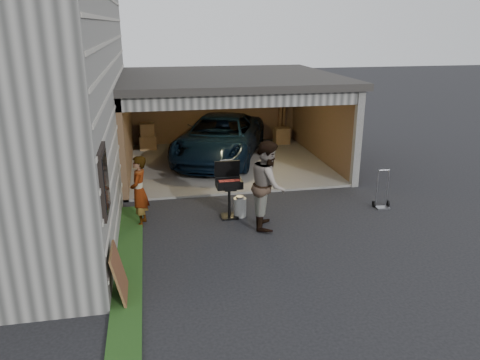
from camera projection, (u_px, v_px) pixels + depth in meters
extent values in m
plane|color=black|center=(245.00, 256.00, 9.30)|extent=(80.00, 80.00, 0.00)
cube|color=#193814|center=(127.00, 294.00, 7.95)|extent=(0.50, 8.00, 0.06)
cube|color=#605E59|center=(227.00, 163.00, 15.48)|extent=(6.50, 6.00, 0.06)
cube|color=#504125|center=(214.00, 108.00, 17.78)|extent=(6.50, 0.15, 2.70)
cube|color=#504125|center=(321.00, 120.00, 15.64)|extent=(0.15, 6.00, 2.70)
cube|color=#504125|center=(126.00, 127.00, 14.48)|extent=(0.15, 6.00, 2.70)
cube|color=#2D2B28|center=(227.00, 78.00, 14.60)|extent=(6.80, 6.30, 0.20)
cube|color=#474744|center=(246.00, 101.00, 11.97)|extent=(6.50, 0.16, 0.36)
cube|color=beige|center=(237.00, 91.00, 13.07)|extent=(6.00, 2.40, 0.06)
cube|color=#474744|center=(357.00, 140.00, 12.89)|extent=(0.20, 0.18, 2.70)
cube|color=brown|center=(148.00, 142.00, 16.97)|extent=(0.60, 0.50, 0.50)
cube|color=brown|center=(147.00, 129.00, 16.82)|extent=(0.50, 0.45, 0.45)
cube|color=brown|center=(282.00, 136.00, 17.77)|extent=(0.55, 0.50, 0.60)
cube|color=#52291C|center=(282.00, 111.00, 18.10)|extent=(0.24, 0.43, 2.20)
imported|color=black|center=(220.00, 140.00, 15.60)|extent=(4.12, 5.74, 1.45)
imported|color=silver|center=(139.00, 191.00, 10.52)|extent=(0.50, 0.66, 1.63)
imported|color=#3E2418|center=(268.00, 185.00, 10.39)|extent=(0.94, 1.10, 1.99)
cube|color=black|center=(229.00, 216.00, 11.16)|extent=(0.38, 0.38, 0.05)
cylinder|color=black|center=(229.00, 201.00, 11.04)|extent=(0.06, 0.06, 0.77)
cube|color=black|center=(229.00, 184.00, 10.90)|extent=(0.60, 0.42, 0.18)
cube|color=#59595B|center=(229.00, 181.00, 10.87)|extent=(0.55, 0.36, 0.01)
cube|color=black|center=(227.00, 169.00, 11.06)|extent=(0.60, 0.11, 0.42)
cylinder|color=#BCBDB8|center=(240.00, 207.00, 11.17)|extent=(0.33, 0.33, 0.46)
cube|color=#52291C|center=(120.00, 274.00, 7.73)|extent=(0.23, 0.82, 0.90)
cube|color=gray|center=(382.00, 208.00, 11.70)|extent=(0.33, 0.22, 0.04)
cylinder|color=black|center=(374.00, 204.00, 11.76)|extent=(0.04, 0.17, 0.17)
cylinder|color=black|center=(388.00, 203.00, 11.81)|extent=(0.04, 0.17, 0.17)
cylinder|color=gray|center=(377.00, 188.00, 11.63)|extent=(0.03, 0.03, 0.97)
cylinder|color=gray|center=(388.00, 187.00, 11.67)|extent=(0.03, 0.03, 0.97)
cylinder|color=gray|center=(384.00, 170.00, 11.51)|extent=(0.28, 0.04, 0.03)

